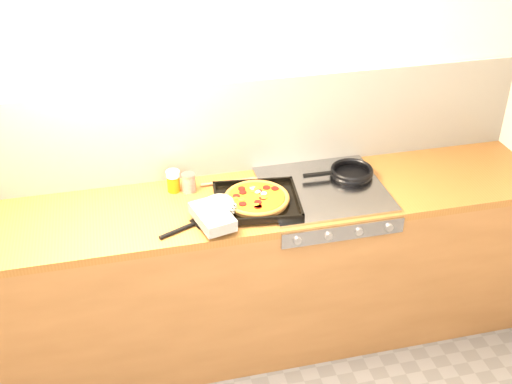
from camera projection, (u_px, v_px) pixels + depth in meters
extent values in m
plane|color=beige|center=(222.00, 110.00, 3.18)|extent=(3.20, 0.00, 3.20)
cube|color=silver|center=(223.00, 129.00, 3.23)|extent=(3.20, 0.02, 0.50)
cube|color=brown|center=(237.00, 276.00, 3.37)|extent=(3.20, 0.60, 0.86)
cube|color=brown|center=(235.00, 205.00, 3.13)|extent=(3.20, 0.60, 0.04)
cube|color=#A1A1A6|center=(343.00, 232.00, 2.99)|extent=(0.60, 0.03, 0.08)
cylinder|color=#A5A5AA|center=(297.00, 240.00, 2.93)|extent=(0.04, 0.02, 0.04)
cylinder|color=#A5A5AA|center=(329.00, 236.00, 2.96)|extent=(0.04, 0.02, 0.04)
cylinder|color=#A5A5AA|center=(359.00, 231.00, 2.99)|extent=(0.04, 0.02, 0.04)
cylinder|color=#A5A5AA|center=(389.00, 227.00, 3.02)|extent=(0.04, 0.02, 0.04)
cube|color=#A1A1A6|center=(323.00, 189.00, 3.21)|extent=(0.60, 0.56, 0.02)
cube|color=black|center=(257.00, 202.00, 3.07)|extent=(0.44, 0.39, 0.01)
cube|color=black|center=(253.00, 181.00, 3.21)|extent=(0.40, 0.06, 0.02)
cube|color=black|center=(261.00, 219.00, 2.92)|extent=(0.40, 0.06, 0.02)
cube|color=black|center=(297.00, 197.00, 3.08)|extent=(0.05, 0.35, 0.02)
cube|color=black|center=(216.00, 202.00, 3.04)|extent=(0.05, 0.35, 0.02)
cylinder|color=#AF6E32|center=(257.00, 200.00, 3.06)|extent=(0.33, 0.33, 0.02)
torus|color=#AF6E32|center=(257.00, 198.00, 3.06)|extent=(0.35, 0.35, 0.02)
cylinder|color=#C37917|center=(257.00, 197.00, 3.06)|extent=(0.29, 0.29, 0.01)
cylinder|color=maroon|center=(263.00, 198.00, 3.04)|extent=(0.04, 0.04, 0.01)
cylinder|color=maroon|center=(242.00, 189.00, 3.11)|extent=(0.04, 0.04, 0.01)
cylinder|color=maroon|center=(258.00, 207.00, 2.98)|extent=(0.04, 0.04, 0.01)
cylinder|color=maroon|center=(236.00, 196.00, 3.05)|extent=(0.04, 0.04, 0.01)
cylinder|color=maroon|center=(266.00, 188.00, 3.12)|extent=(0.04, 0.04, 0.01)
cylinder|color=maroon|center=(258.00, 191.00, 3.09)|extent=(0.04, 0.04, 0.01)
cylinder|color=maroon|center=(243.00, 204.00, 3.00)|extent=(0.04, 0.04, 0.01)
cylinder|color=maroon|center=(275.00, 188.00, 3.11)|extent=(0.04, 0.04, 0.01)
cylinder|color=maroon|center=(258.00, 206.00, 2.98)|extent=(0.04, 0.04, 0.01)
cylinder|color=maroon|center=(258.00, 202.00, 3.01)|extent=(0.04, 0.04, 0.01)
cylinder|color=maroon|center=(243.00, 192.00, 3.08)|extent=(0.04, 0.04, 0.01)
ellipsoid|color=orange|center=(241.00, 199.00, 3.03)|extent=(0.03, 0.02, 0.01)
ellipsoid|color=orange|center=(236.00, 198.00, 3.04)|extent=(0.03, 0.02, 0.01)
ellipsoid|color=orange|center=(254.00, 191.00, 3.09)|extent=(0.03, 0.02, 0.01)
ellipsoid|color=orange|center=(252.00, 187.00, 3.13)|extent=(0.03, 0.02, 0.01)
ellipsoid|color=orange|center=(256.00, 205.00, 2.99)|extent=(0.03, 0.02, 0.01)
ellipsoid|color=orange|center=(264.00, 198.00, 3.04)|extent=(0.03, 0.02, 0.01)
ellipsoid|color=orange|center=(262.00, 196.00, 3.05)|extent=(0.03, 0.02, 0.01)
ellipsoid|color=orange|center=(242.00, 200.00, 3.02)|extent=(0.03, 0.02, 0.01)
ellipsoid|color=orange|center=(256.00, 188.00, 3.11)|extent=(0.03, 0.02, 0.01)
ellipsoid|color=silver|center=(253.00, 188.00, 3.12)|extent=(0.03, 0.03, 0.01)
ellipsoid|color=silver|center=(258.00, 192.00, 3.09)|extent=(0.03, 0.03, 0.01)
ellipsoid|color=silver|center=(264.00, 193.00, 3.08)|extent=(0.03, 0.03, 0.01)
cube|color=black|center=(212.00, 217.00, 2.91)|extent=(0.19, 0.27, 0.06)
ellipsoid|color=black|center=(219.00, 203.00, 3.01)|extent=(0.16, 0.16, 0.06)
cylinder|color=black|center=(228.00, 212.00, 2.94)|extent=(0.10, 0.11, 0.05)
cylinder|color=black|center=(351.00, 175.00, 3.30)|extent=(0.21, 0.21, 0.01)
torus|color=black|center=(352.00, 171.00, 3.29)|extent=(0.23, 0.23, 0.02)
cube|color=black|center=(318.00, 174.00, 3.25)|extent=(0.16, 0.02, 0.01)
cylinder|color=#A50D11|center=(189.00, 183.00, 3.17)|extent=(0.09, 0.09, 0.09)
cylinder|color=#B2B2B7|center=(188.00, 175.00, 3.15)|extent=(0.09, 0.09, 0.01)
cylinder|color=#B2B2B7|center=(189.00, 191.00, 3.20)|extent=(0.09, 0.09, 0.01)
cylinder|color=#CE690C|center=(174.00, 184.00, 3.18)|extent=(0.07, 0.07, 0.08)
cylinder|color=silver|center=(173.00, 174.00, 3.15)|extent=(0.07, 0.07, 0.03)
cylinder|color=#9B6442|center=(226.00, 182.00, 3.25)|extent=(0.26, 0.02, 0.02)
ellipsoid|color=#9B6442|center=(253.00, 179.00, 3.28)|extent=(0.06, 0.04, 0.02)
cube|color=black|center=(203.00, 221.00, 2.97)|extent=(0.13, 0.12, 0.01)
cylinder|color=black|center=(177.00, 231.00, 2.89)|extent=(0.17, 0.09, 0.02)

